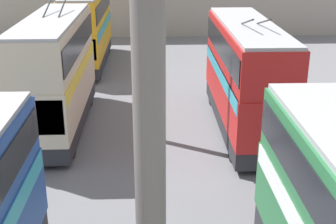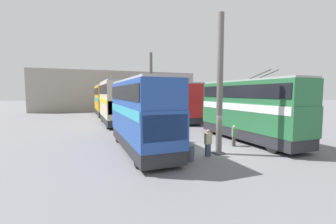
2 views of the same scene
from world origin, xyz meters
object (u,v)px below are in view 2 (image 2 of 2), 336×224
bus_right_far (104,98)px  oil_drum (189,153)px  bus_left_far (180,100)px  person_by_right_row (170,139)px  bus_right_mid (113,100)px  person_aisle_foreground (208,142)px  person_by_left_row (234,135)px  bus_right_near (141,111)px  bus_left_near (249,107)px  person_aisle_midway (178,131)px

bus_right_far → oil_drum: bus_right_far is taller
bus_left_far → person_by_right_row: (-14.15, 7.17, -2.08)m
bus_right_mid → bus_right_far: (11.90, -0.00, -0.09)m
bus_left_far → person_aisle_foreground: bearing=161.4°
person_by_left_row → person_aisle_foreground: 3.57m
person_aisle_foreground → person_by_right_row: size_ratio=1.06×
oil_drum → bus_right_near: bearing=31.8°
person_by_right_row → bus_left_near: bearing=-69.5°
bus_left_near → person_aisle_midway: (1.74, 5.49, -1.92)m
bus_left_near → bus_right_near: bus_left_near is taller
bus_right_mid → person_aisle_foreground: 17.05m
bus_right_near → person_by_left_row: bus_right_near is taller
bus_left_far → oil_drum: size_ratio=11.12×
bus_right_mid → person_aisle_foreground: bus_right_mid is taller
bus_left_near → bus_right_far: 27.29m
bus_left_near → person_by_left_row: bearing=115.3°
person_by_left_row → person_by_right_row: 4.97m
person_by_left_row → oil_drum: person_by_left_row is taller
bus_left_near → person_by_right_row: bus_left_near is taller
person_aisle_foreground → person_by_right_row: (1.96, 1.77, -0.05)m
bus_right_far → person_by_right_row: size_ratio=6.44×
person_aisle_midway → person_by_left_row: bearing=-141.9°
person_aisle_midway → bus_right_mid: bearing=4.4°
bus_right_mid → person_aisle_foreground: (-16.54, -3.52, -2.17)m
bus_left_near → bus_right_far: bearing=19.1°
bus_right_mid → bus_right_far: bearing=-0.0°
bus_left_far → person_aisle_foreground: bus_left_far is taller
oil_drum → person_by_left_row: bearing=-67.0°
bus_left_far → bus_left_near: bearing=-180.0°
person_aisle_midway → oil_drum: bearing=152.2°
bus_left_near → person_by_right_row: (-0.70, 7.17, -2.00)m
bus_right_mid → oil_drum: bearing=-173.1°
bus_right_near → oil_drum: bearing=-148.2°
bus_left_near → bus_right_near: (0.25, 8.93, -0.09)m
person_by_right_row → oil_drum: size_ratio=1.77×
person_aisle_foreground → oil_drum: 1.59m
bus_right_far → person_aisle_foreground: (-28.44, -3.52, -2.08)m
oil_drum → bus_right_mid: bearing=6.9°
oil_drum → bus_left_near: bearing=-66.2°
person_aisle_foreground → person_by_right_row: 2.64m
bus_left_far → oil_drum: (-16.48, 6.89, -2.47)m
bus_left_far → bus_right_far: bearing=35.9°
person_by_left_row → person_aisle_foreground: bearing=-130.7°
person_by_right_row → person_aisle_midway: bearing=-19.7°
person_aisle_midway → person_aisle_foreground: 4.40m
person_aisle_midway → oil_drum: (-4.77, 1.40, -0.46)m
bus_right_far → oil_drum: size_ratio=11.40×
bus_right_mid → oil_drum: size_ratio=10.54×
bus_right_mid → person_by_right_row: 14.85m
bus_right_near → person_by_left_row: 7.10m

